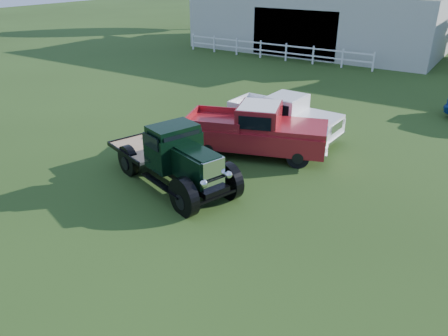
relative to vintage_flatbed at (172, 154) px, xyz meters
The scene contains 6 objects.
ground 2.37m from the vintage_flatbed, 36.99° to the right, with size 120.00×120.00×0.00m, color #253C14.
shed_left 25.32m from the vintage_flatbed, 102.05° to the left, with size 18.80×10.20×5.60m, color #9B9A94, non-canonical shape.
fence_rail 19.72m from the vintage_flatbed, 108.54° to the left, with size 14.20×0.16×1.20m, color white, non-canonical shape.
vintage_flatbed is the anchor object (origin of this frame).
red_pickup 3.52m from the vintage_flatbed, 73.82° to the left, with size 5.04×1.94×1.84m, color maroon, non-canonical shape.
white_pickup 5.52m from the vintage_flatbed, 78.88° to the left, with size 4.47×1.73×1.64m, color silver, non-canonical shape.
Camera 1 is at (6.18, -7.94, 6.22)m, focal length 35.00 mm.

